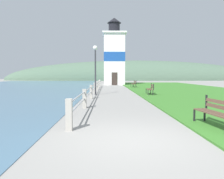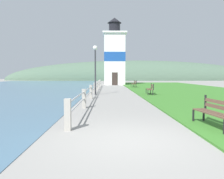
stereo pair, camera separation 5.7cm
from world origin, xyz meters
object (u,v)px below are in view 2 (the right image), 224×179
park_bench_near (216,111)px  park_bench_far (134,83)px  lamp_post (95,61)px  park_bench_midway (150,88)px  lighthouse (114,56)px

park_bench_near → park_bench_far: size_ratio=1.02×
park_bench_far → lamp_post: 11.12m
park_bench_midway → lamp_post: lamp_post is taller
park_bench_midway → park_bench_far: (-0.06, 10.32, 0.00)m
park_bench_near → lighthouse: size_ratio=0.16×
lighthouse → lamp_post: size_ratio=2.73×
park_bench_near → lamp_post: bearing=-75.5°
park_bench_near → lamp_post: (-4.24, 11.28, 2.20)m
park_bench_midway → lighthouse: 19.02m
park_bench_far → lamp_post: size_ratio=0.43×
park_bench_near → park_bench_midway: size_ratio=1.06×
lighthouse → lamp_post: bearing=-96.6°
park_bench_far → lighthouse: size_ratio=0.16×
park_bench_near → park_bench_far: (0.12, 21.27, -0.00)m
park_bench_near → park_bench_midway: 10.95m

